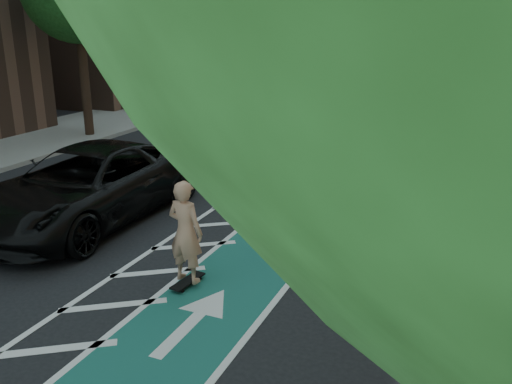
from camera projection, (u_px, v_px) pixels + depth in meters
The scene contains 17 objects.
ground at pixel (136, 235), 12.30m from camera, with size 120.00×120.00×0.00m, color black.
bike_lane at pixel (364, 152), 19.91m from camera, with size 2.00×90.00×0.01m, color #1B6054.
buffer_strip at pixel (325, 148), 20.48m from camera, with size 1.40×90.00×0.01m, color silver.
sidewalk_left at pixel (91, 125), 24.59m from camera, with size 5.00×90.00×0.15m, color gray.
curb_right at pixel (483, 161), 18.37m from camera, with size 0.12×90.00×0.16m, color gray.
curb_left at pixel (136, 129), 23.67m from camera, with size 0.12×90.00×0.16m, color gray.
sign_post at pixel (505, 115), 19.52m from camera, with size 0.35×0.08×2.47m.
skateboard at pixel (188, 281), 9.97m from camera, with size 0.32×0.83×0.11m.
skateboarder at pixel (186, 232), 9.67m from camera, with size 0.70×0.46×1.92m, color tan.
suv_near at pixel (88, 185), 12.97m from camera, with size 2.96×6.42×1.78m, color black.
suv_far at pixel (254, 110), 23.69m from camera, with size 2.42×5.95×1.73m, color black.
car_silver at pixel (297, 88), 31.91m from camera, with size 1.76×4.37×1.49m, color #959499.
car_grey at pixel (359, 76), 38.24m from camera, with size 1.57×4.50×1.48m, color #57575C.
box_truck at pixel (305, 71), 41.40m from camera, with size 2.08×4.41×1.81m.
barrel_a at pixel (199, 133), 20.96m from camera, with size 0.72×0.72×0.98m.
barrel_b at pixel (240, 133), 21.15m from camera, with size 0.64×0.64×0.87m.
barrel_c at pixel (269, 111), 25.81m from camera, with size 0.73×0.73×1.00m.
Camera 1 is at (7.01, -9.40, 4.72)m, focal length 38.00 mm.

